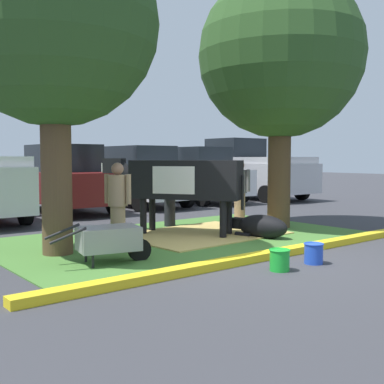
% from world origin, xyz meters
% --- Properties ---
extents(ground_plane, '(80.00, 80.00, 0.00)m').
position_xyz_m(ground_plane, '(0.00, 0.00, 0.00)').
color(ground_plane, '#38383D').
extents(grass_island, '(7.32, 4.53, 0.02)m').
position_xyz_m(grass_island, '(0.14, 2.17, 0.01)').
color(grass_island, '#477A33').
rests_on(grass_island, ground).
extents(curb_yellow, '(8.52, 0.24, 0.12)m').
position_xyz_m(curb_yellow, '(0.14, -0.25, 0.06)').
color(curb_yellow, yellow).
rests_on(curb_yellow, ground).
extents(hay_bedding, '(3.31, 2.55, 0.04)m').
position_xyz_m(hay_bedding, '(0.66, 2.20, 0.03)').
color(hay_bedding, tan).
rests_on(hay_bedding, ground).
extents(shade_tree_left, '(3.46, 3.46, 5.59)m').
position_xyz_m(shade_tree_left, '(-2.49, 2.18, 3.82)').
color(shade_tree_left, brown).
rests_on(shade_tree_left, ground).
extents(shade_tree_right, '(3.75, 3.75, 5.83)m').
position_xyz_m(shade_tree_right, '(2.78, 1.92, 3.92)').
color(shade_tree_right, '#4C3823').
rests_on(shade_tree_right, ground).
extents(cow_holstein, '(2.06, 2.80, 1.62)m').
position_xyz_m(cow_holstein, '(0.36, 2.49, 1.16)').
color(cow_holstein, black).
rests_on(cow_holstein, ground).
extents(calf_lying, '(0.69, 1.33, 0.48)m').
position_xyz_m(calf_lying, '(1.39, 1.19, 0.24)').
color(calf_lying, black).
rests_on(calf_lying, ground).
extents(person_handler, '(0.53, 0.34, 1.53)m').
position_xyz_m(person_handler, '(0.91, 3.65, 0.82)').
color(person_handler, black).
rests_on(person_handler, ground).
extents(person_visitor_near, '(0.34, 0.48, 1.55)m').
position_xyz_m(person_visitor_near, '(-1.52, 1.86, 0.82)').
color(person_visitor_near, '#9E7F5B').
rests_on(person_visitor_near, ground).
extents(person_visitor_far, '(0.34, 0.51, 1.56)m').
position_xyz_m(person_visitor_far, '(2.27, 2.68, 0.84)').
color(person_visitor_far, '#9E7F5B').
rests_on(person_visitor_far, ground).
extents(wheelbarrow, '(1.62, 0.83, 0.63)m').
position_xyz_m(wheelbarrow, '(-2.16, 1.00, 0.39)').
color(wheelbarrow, gray).
rests_on(wheelbarrow, ground).
extents(bucket_green, '(0.31, 0.31, 0.32)m').
position_xyz_m(bucket_green, '(-0.47, -0.92, 0.16)').
color(bucket_green, green).
rests_on(bucket_green, ground).
extents(bucket_blue, '(0.31, 0.31, 0.32)m').
position_xyz_m(bucket_blue, '(0.29, -0.94, 0.17)').
color(bucket_blue, blue).
rests_on(bucket_blue, ground).
extents(sedan_silver, '(2.07, 4.42, 2.02)m').
position_xyz_m(sedan_silver, '(0.28, 8.18, 0.98)').
color(sedan_silver, maroon).
rests_on(sedan_silver, ground).
extents(hatchback_white, '(2.07, 4.42, 2.02)m').
position_xyz_m(hatchback_white, '(3.03, 8.25, 0.98)').
color(hatchback_white, silver).
rests_on(hatchback_white, ground).
extents(sedan_red, '(2.07, 4.42, 2.02)m').
position_xyz_m(sedan_red, '(5.50, 8.22, 0.98)').
color(sedan_red, silver).
rests_on(sedan_red, ground).
extents(pickup_truck_black, '(2.28, 5.43, 2.42)m').
position_xyz_m(pickup_truck_black, '(8.22, 8.16, 1.11)').
color(pickup_truck_black, '#B7B7BC').
rests_on(pickup_truck_black, ground).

